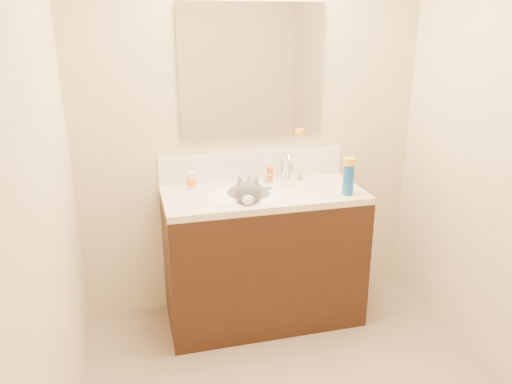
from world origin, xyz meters
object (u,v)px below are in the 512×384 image
vanity_cabinet (263,259)px  cat (249,199)px  silver_jar (249,178)px  amber_bottle (270,174)px  spray_can (348,180)px  basin (245,206)px  faucet (285,170)px  pill_bottle (192,180)px

vanity_cabinet → cat: cat is taller
silver_jar → amber_bottle: amber_bottle is taller
spray_can → silver_jar: bearing=144.2°
vanity_cabinet → amber_bottle: (0.09, 0.18, 0.50)m
amber_bottle → spray_can: 0.52m
basin → faucet: bearing=29.1°
basin → silver_jar: 0.26m
cat → amber_bottle: cat is taller
basin → silver_jar: size_ratio=8.27×
basin → amber_bottle: (0.21, 0.21, 0.12)m
vanity_cabinet → cat: (-0.10, -0.03, 0.42)m
vanity_cabinet → faucet: bearing=37.3°
vanity_cabinet → silver_jar: size_ratio=22.05×
silver_jar → spray_can: size_ratio=0.30×
basin → silver_jar: bearing=71.5°
vanity_cabinet → amber_bottle: size_ratio=12.22×
vanity_cabinet → basin: size_ratio=2.67×
cat → silver_jar: cat is taller
cat → pill_bottle: 0.37m
faucet → basin: bearing=-150.9°
amber_bottle → spray_can: bearing=-43.1°
faucet → silver_jar: (-0.22, 0.06, -0.06)m
vanity_cabinet → faucet: size_ratio=4.29×
faucet → spray_can: (0.29, -0.31, 0.00)m
silver_jar → basin: bearing=-108.5°
faucet → silver_jar: 0.24m
pill_bottle → silver_jar: size_ratio=1.98×
faucet → amber_bottle: faucet is taller
basin → amber_bottle: amber_bottle is taller
basin → silver_jar: (0.08, 0.23, 0.10)m
faucet → vanity_cabinet: bearing=-142.7°
faucet → spray_can: 0.42m
vanity_cabinet → amber_bottle: 0.54m
spray_can → basin: bearing=166.5°
cat → pill_bottle: bearing=163.0°
silver_jar → spray_can: spray_can is taller
cat → silver_jar: 0.24m
cat → silver_jar: size_ratio=7.87×
vanity_cabinet → silver_jar: 0.52m
vanity_cabinet → spray_can: bearing=-20.1°
pill_bottle → vanity_cabinet: bearing=-21.7°
cat → pill_bottle: cat is taller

